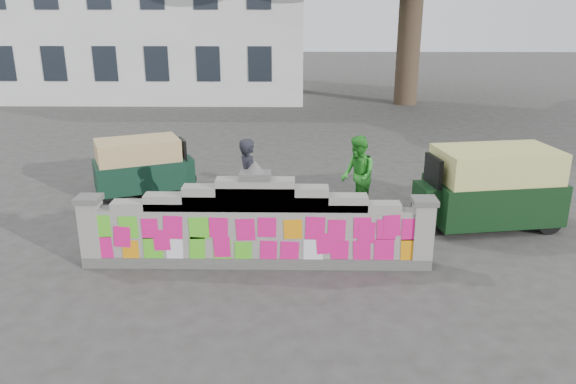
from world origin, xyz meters
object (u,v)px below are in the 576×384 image
(cyclist_rider, at_px, (249,193))
(rickshaw_right, at_px, (490,187))
(cyclist_bike, at_px, (250,209))
(pedestrian, at_px, (358,176))
(rickshaw_left, at_px, (142,165))

(cyclist_rider, xyz_separation_m, rickshaw_right, (5.13, 0.48, 0.00))
(cyclist_bike, bearing_deg, rickshaw_right, -105.62)
(cyclist_rider, xyz_separation_m, pedestrian, (2.37, 1.18, 0.02))
(cyclist_rider, bearing_deg, rickshaw_right, -105.62)
(cyclist_bike, distance_m, rickshaw_left, 3.98)
(cyclist_rider, height_order, pedestrian, pedestrian)
(cyclist_rider, relative_size, rickshaw_right, 0.56)
(cyclist_bike, relative_size, pedestrian, 1.10)
(pedestrian, distance_m, rickshaw_left, 5.53)
(rickshaw_right, bearing_deg, cyclist_rider, -4.12)
(pedestrian, xyz_separation_m, rickshaw_left, (-5.33, 1.47, -0.19))
(rickshaw_right, bearing_deg, cyclist_bike, -4.12)
(cyclist_rider, bearing_deg, cyclist_bike, 69.04)
(pedestrian, relative_size, rickshaw_left, 0.70)
(cyclist_bike, distance_m, cyclist_rider, 0.37)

